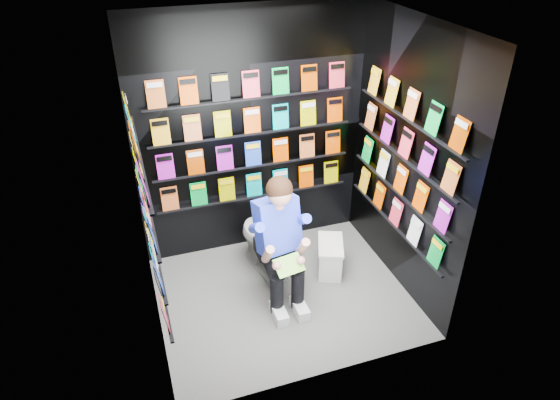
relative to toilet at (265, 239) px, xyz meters
name	(u,v)px	position (x,y,z in m)	size (l,w,h in m)	color
floor	(283,296)	(0.03, -0.49, -0.37)	(2.40, 2.40, 0.00)	#5A5A58
ceiling	(284,25)	(0.03, -0.49, 2.23)	(2.40, 2.40, 0.00)	white
wall_back	(252,137)	(0.03, 0.51, 0.93)	(2.40, 0.04, 2.60)	black
wall_front	(330,248)	(0.03, -1.49, 0.93)	(2.40, 0.04, 2.60)	black
wall_left	(141,206)	(-1.17, -0.49, 0.93)	(0.04, 2.00, 2.60)	black
wall_right	(406,162)	(1.23, -0.49, 0.93)	(0.04, 2.00, 2.60)	black
comics_back	(253,137)	(0.03, 0.48, 0.94)	(2.10, 0.06, 1.37)	#CE5F28
comics_left	(145,204)	(-1.14, -0.49, 0.94)	(0.06, 1.70, 1.37)	#CE5F28
comics_right	(403,162)	(1.20, -0.49, 0.94)	(0.06, 1.70, 1.37)	#CE5F28
toilet	(265,239)	(0.00, 0.00, 0.00)	(0.42, 0.75, 0.73)	white
longbox	(330,258)	(0.62, -0.26, -0.21)	(0.23, 0.42, 0.32)	silver
longbox_lid	(331,245)	(0.62, -0.26, -0.04)	(0.25, 0.44, 0.03)	silver
reader	(277,225)	(0.00, -0.38, 0.42)	(0.54, 0.79, 1.45)	blue
held_comic	(289,265)	(0.00, -0.73, 0.21)	(0.27, 0.01, 0.18)	#35B362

